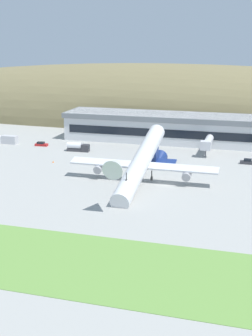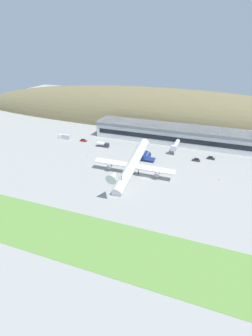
{
  "view_description": "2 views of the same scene",
  "coord_description": "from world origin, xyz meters",
  "px_view_note": "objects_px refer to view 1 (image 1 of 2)",
  "views": [
    {
      "loc": [
        22.73,
        -116.31,
        37.48
      ],
      "look_at": [
        -9.75,
        -3.18,
        4.61
      ],
      "focal_mm": 50.0,
      "sensor_mm": 36.0,
      "label": 1
    },
    {
      "loc": [
        30.57,
        -106.16,
        58.88
      ],
      "look_at": [
        -8.53,
        -3.47,
        4.99
      ],
      "focal_mm": 28.0,
      "sensor_mm": 36.0,
      "label": 2
    }
  ],
  "objects_px": {
    "terminal_building": "(214,128)",
    "box_truck": "(78,147)",
    "service_car_2": "(41,144)",
    "service_car_1": "(247,162)",
    "jetway_0": "(207,143)",
    "traffic_cone_0": "(53,162)",
    "fuel_truck": "(7,140)",
    "cargo_airplane": "(142,163)"
  },
  "relations": [
    {
      "from": "traffic_cone_0",
      "to": "box_truck",
      "type": "bearing_deg",
      "value": 83.22
    },
    {
      "from": "service_car_1",
      "to": "box_truck",
      "type": "distance_m",
      "value": 56.27
    },
    {
      "from": "service_car_2",
      "to": "traffic_cone_0",
      "type": "height_order",
      "value": "service_car_2"
    },
    {
      "from": "cargo_airplane",
      "to": "fuel_truck",
      "type": "relative_size",
      "value": 5.96
    },
    {
      "from": "box_truck",
      "to": "fuel_truck",
      "type": "bearing_deg",
      "value": 171.84
    },
    {
      "from": "box_truck",
      "to": "traffic_cone_0",
      "type": "distance_m",
      "value": 16.22
    },
    {
      "from": "service_car_2",
      "to": "terminal_building",
      "type": "bearing_deg",
      "value": 18.48
    },
    {
      "from": "jetway_0",
      "to": "service_car_2",
      "type": "height_order",
      "value": "jetway_0"
    },
    {
      "from": "terminal_building",
      "to": "box_truck",
      "type": "relative_size",
      "value": 14.13
    },
    {
      "from": "service_car_1",
      "to": "fuel_truck",
      "type": "xyz_separation_m",
      "value": [
        -85.89,
        5.47,
        0.75
      ]
    },
    {
      "from": "jetway_0",
      "to": "service_car_1",
      "type": "distance_m",
      "value": 16.51
    },
    {
      "from": "service_car_1",
      "to": "box_truck",
      "type": "xyz_separation_m",
      "value": [
        -56.26,
        1.22,
        0.78
      ]
    },
    {
      "from": "cargo_airplane",
      "to": "service_car_1",
      "type": "relative_size",
      "value": 12.26
    },
    {
      "from": "service_car_1",
      "to": "service_car_2",
      "type": "xyz_separation_m",
      "value": [
        -71.97,
        5.27,
        -0.07
      ]
    },
    {
      "from": "jetway_0",
      "to": "service_car_1",
      "type": "xyz_separation_m",
      "value": [
        13.33,
        -9.15,
        -3.32
      ]
    },
    {
      "from": "service_car_2",
      "to": "traffic_cone_0",
      "type": "bearing_deg",
      "value": -55.53
    },
    {
      "from": "traffic_cone_0",
      "to": "terminal_building",
      "type": "bearing_deg",
      "value": 41.31
    },
    {
      "from": "fuel_truck",
      "to": "box_truck",
      "type": "bearing_deg",
      "value": -8.16
    },
    {
      "from": "cargo_airplane",
      "to": "service_car_2",
      "type": "xyz_separation_m",
      "value": [
        -45.4,
        32.74,
        -4.91
      ]
    },
    {
      "from": "jetway_0",
      "to": "service_car_1",
      "type": "relative_size",
      "value": 3.31
    },
    {
      "from": "fuel_truck",
      "to": "traffic_cone_0",
      "type": "distance_m",
      "value": 34.39
    },
    {
      "from": "box_truck",
      "to": "service_car_1",
      "type": "bearing_deg",
      "value": -1.25
    },
    {
      "from": "box_truck",
      "to": "jetway_0",
      "type": "bearing_deg",
      "value": 10.46
    },
    {
      "from": "terminal_building",
      "to": "fuel_truck",
      "type": "xyz_separation_m",
      "value": [
        -73.12,
        -19.58,
        -4.45
      ]
    },
    {
      "from": "terminal_building",
      "to": "service_car_1",
      "type": "relative_size",
      "value": 26.75
    },
    {
      "from": "terminal_building",
      "to": "traffic_cone_0",
      "type": "height_order",
      "value": "terminal_building"
    },
    {
      "from": "fuel_truck",
      "to": "box_truck",
      "type": "relative_size",
      "value": 1.09
    },
    {
      "from": "jetway_0",
      "to": "service_car_1",
      "type": "bearing_deg",
      "value": -34.45
    },
    {
      "from": "terminal_building",
      "to": "jetway_0",
      "type": "bearing_deg",
      "value": -92.03
    },
    {
      "from": "service_car_2",
      "to": "service_car_1",
      "type": "bearing_deg",
      "value": -4.19
    },
    {
      "from": "jetway_0",
      "to": "box_truck",
      "type": "relative_size",
      "value": 1.75
    },
    {
      "from": "terminal_building",
      "to": "box_truck",
      "type": "distance_m",
      "value": 49.79
    },
    {
      "from": "service_car_1",
      "to": "traffic_cone_0",
      "type": "bearing_deg",
      "value": -165.68
    },
    {
      "from": "traffic_cone_0",
      "to": "jetway_0",
      "type": "bearing_deg",
      "value": 28.15
    },
    {
      "from": "traffic_cone_0",
      "to": "cargo_airplane",
      "type": "bearing_deg",
      "value": -21.78
    },
    {
      "from": "fuel_truck",
      "to": "traffic_cone_0",
      "type": "relative_size",
      "value": 14.79
    },
    {
      "from": "service_car_2",
      "to": "fuel_truck",
      "type": "bearing_deg",
      "value": 179.16
    },
    {
      "from": "terminal_building",
      "to": "jetway_0",
      "type": "height_order",
      "value": "terminal_building"
    },
    {
      "from": "service_car_1",
      "to": "fuel_truck",
      "type": "height_order",
      "value": "fuel_truck"
    },
    {
      "from": "jetway_0",
      "to": "box_truck",
      "type": "distance_m",
      "value": 43.72
    },
    {
      "from": "fuel_truck",
      "to": "box_truck",
      "type": "height_order",
      "value": "box_truck"
    },
    {
      "from": "terminal_building",
      "to": "traffic_cone_0",
      "type": "relative_size",
      "value": 192.43
    }
  ]
}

